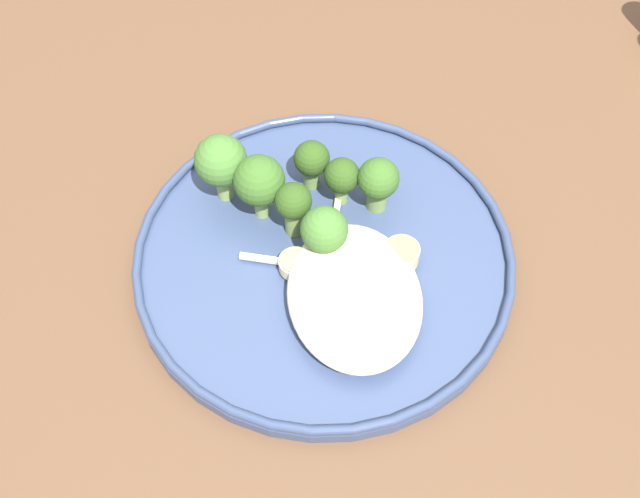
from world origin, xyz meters
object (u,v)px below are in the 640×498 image
Objects in this scene: broccoli_floret_center_pile at (259,182)px; seared_scallop_tilted_round at (336,307)px; seared_scallop_large_seared at (401,254)px; broccoli_floret_small_sprig at (320,235)px; broccoli_floret_left_leaning at (378,181)px; dinner_plate at (320,258)px; broccoli_floret_split_head at (313,161)px; seared_scallop_rear_pale at (295,264)px; broccoli_floret_beside_noodles at (342,177)px; broccoli_floret_near_rim at (221,162)px; seared_scallop_center_golden at (364,297)px; broccoli_floret_front_edge at (293,205)px.

seared_scallop_tilted_round is at bearing 23.96° from broccoli_floret_center_pile.
seared_scallop_large_seared is 0.51× the size of broccoli_floret_small_sprig.
broccoli_floret_left_leaning is (-0.09, 0.05, 0.02)m from seared_scallop_tilted_round.
seared_scallop_tilted_round is (0.05, 0.00, 0.01)m from dinner_plate.
broccoli_floret_center_pile is at bearing -142.16° from broccoli_floret_small_sprig.
seared_scallop_tilted_round is 0.12m from broccoli_floret_split_head.
dinner_plate is 11.60× the size of seared_scallop_rear_pale.
seared_scallop_rear_pale is at bearing 18.92° from broccoli_floret_center_pile.
broccoli_floret_beside_noodles is at bearing 169.24° from seared_scallop_tilted_round.
dinner_plate is at bearing 44.02° from broccoli_floret_near_rim.
seared_scallop_rear_pale is at bearing -16.15° from broccoli_floret_split_head.
broccoli_floret_left_leaning reaches higher than seared_scallop_rear_pale.
broccoli_floret_center_pile is at bearing -156.04° from seared_scallop_tilted_round.
broccoli_floret_center_pile reaches higher than broccoli_floret_split_head.
seared_scallop_rear_pale is 0.47× the size of broccoli_floret_small_sprig.
seared_scallop_center_golden is 0.09m from broccoli_floret_left_leaning.
seared_scallop_rear_pale is 0.03m from broccoli_floret_small_sprig.
seared_scallop_large_seared is 0.59× the size of broccoli_floret_split_head.
broccoli_floret_front_edge reaches higher than seared_scallop_tilted_round.
broccoli_floret_center_pile is at bearing -144.90° from seared_scallop_center_golden.
seared_scallop_large_seared is (-0.03, 0.03, 0.00)m from seared_scallop_center_golden.
seared_scallop_tilted_round is 0.11m from broccoli_floret_center_pile.
seared_scallop_rear_pale is at bearing 30.51° from broccoli_floret_near_rim.
seared_scallop_tilted_round reaches higher than dinner_plate.
seared_scallop_tilted_round is at bearing 30.46° from broccoli_floret_near_rim.
broccoli_floret_front_edge is at bearing 49.21° from broccoli_floret_center_pile.
seared_scallop_tilted_round is 1.19× the size of seared_scallop_large_seared.
broccoli_floret_center_pile is 0.96× the size of broccoli_floret_near_rim.
seared_scallop_center_golden is 0.15m from broccoli_floret_near_rim.
broccoli_floret_small_sprig is at bearing -100.71° from seared_scallop_large_seared.
seared_scallop_center_golden is 0.68× the size of broccoli_floret_front_edge.
broccoli_floret_center_pile reaches higher than broccoli_floret_left_leaning.
broccoli_floret_left_leaning is (-0.06, -0.01, 0.02)m from seared_scallop_large_seared.
broccoli_floret_near_rim is at bearing -149.54° from seared_scallop_tilted_round.
broccoli_floret_beside_noodles is (-0.02, 0.04, -0.00)m from broccoli_floret_front_edge.
broccoli_floret_near_rim reaches higher than dinner_plate.
broccoli_floret_split_head is 0.75× the size of broccoli_floret_center_pile.
seared_scallop_center_golden is at bearing 35.10° from broccoli_floret_center_pile.
broccoli_floret_center_pile reaches higher than broccoli_floret_beside_noodles.
seared_scallop_large_seared is at bearing 56.44° from broccoli_floret_near_rim.
broccoli_floret_near_rim is at bearing -129.13° from broccoli_floret_center_pile.
broccoli_floret_beside_noodles is at bearing 79.17° from broccoli_floret_near_rim.
broccoli_floret_small_sprig is at bearing 27.52° from broccoli_floret_front_edge.
broccoli_floret_small_sprig is (0.05, 0.04, -0.01)m from broccoli_floret_center_pile.
broccoli_floret_beside_noodles is (-0.05, 0.02, 0.03)m from dinner_plate.
seared_scallop_large_seared is at bearing 124.21° from seared_scallop_tilted_round.
broccoli_floret_near_rim is (-0.04, -0.05, 0.01)m from broccoli_floret_front_edge.
broccoli_floret_near_rim is at bearing -102.81° from broccoli_floret_left_leaning.
broccoli_floret_front_edge is at bearing -58.31° from broccoli_floret_beside_noodles.
broccoli_floret_center_pile is at bearing -161.08° from seared_scallop_rear_pale.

